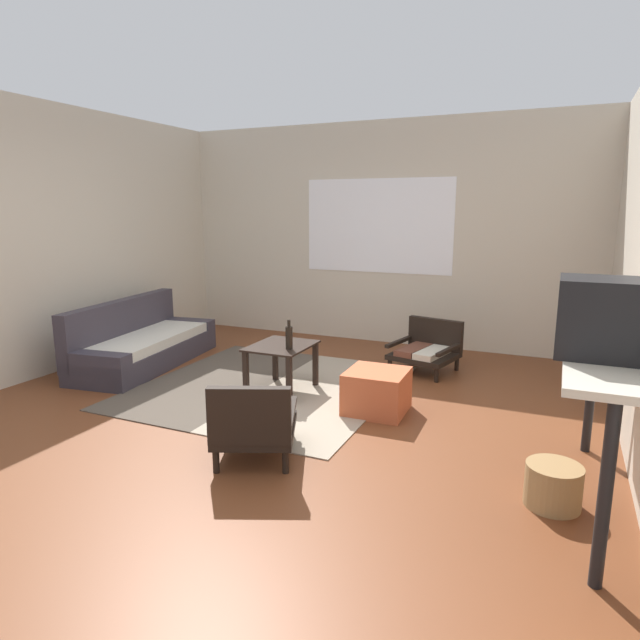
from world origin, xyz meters
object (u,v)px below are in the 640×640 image
Objects in this scene: console_shelf at (603,367)px; glass_bottle at (289,337)px; coffee_table at (282,354)px; clay_vase at (604,318)px; crt_television at (611,318)px; couch at (142,345)px; armchair_striped_foreground at (254,423)px; ottoman_orange at (377,391)px; wicker_basket at (553,485)px; armchair_by_window at (427,348)px.

glass_bottle is at bearing 159.14° from console_shelf.
clay_vase is (2.53, -0.69, 0.67)m from coffee_table.
console_shelf is 3.23× the size of crt_television.
armchair_striped_foreground is (2.29, -1.48, 0.04)m from couch.
wicker_basket is at bearing -35.80° from ottoman_orange.
armchair_by_window is at bearing 49.01° from coffee_table.
ottoman_orange is at bearing 150.68° from console_shelf.
ottoman_orange is 0.95× the size of crt_television.
armchair_by_window is 1.65m from glass_bottle.
console_shelf is (2.53, -1.01, 0.46)m from coffee_table.
glass_bottle is at bearing 106.40° from armchair_striped_foreground.
console_shelf is 5.28× the size of wicker_basket.
wicker_basket is (-0.19, 0.07, -1.00)m from crt_television.
wicker_basket is at bearing -114.52° from clay_vase.
couch is 2.43× the size of armchair_striped_foreground.
console_shelf is (2.04, 0.29, 0.55)m from armchair_striped_foreground.
coffee_table is 2.10× the size of clay_vase.
armchair_by_window is at bearing 118.45° from wicker_basket.
couch reaches higher than coffee_table.
armchair_by_window is at bearing 123.25° from console_shelf.
coffee_table is 2.40× the size of glass_bottle.
armchair_by_window is 2.75× the size of glass_bottle.
console_shelf is (4.34, -1.19, 0.59)m from couch.
crt_television reaches higher than ottoman_orange.
crt_television is (1.46, -2.42, 0.88)m from armchair_by_window.
console_shelf is 2.58m from glass_bottle.
armchair_by_window is 1.41× the size of crt_television.
couch is 7.33× the size of glass_bottle.
armchair_striped_foreground is (0.49, -1.31, -0.09)m from coffee_table.
console_shelf reaches higher than armchair_striped_foreground.
armchair_striped_foreground is 1.29m from glass_bottle.
armchair_by_window is 2.60m from armchair_striped_foreground.
clay_vase reaches higher than couch.
console_shelf is (1.47, -2.24, 0.57)m from armchair_by_window.
glass_bottle is at bearing 155.08° from wicker_basket.
armchair_by_window is at bearing 54.82° from glass_bottle.
crt_television is at bearing -58.80° from armchair_by_window.
wicker_basket is (1.37, -0.99, -0.05)m from ottoman_orange.
crt_television is 1.95× the size of glass_bottle.
clay_vase is (1.47, -1.92, 0.79)m from armchair_by_window.
coffee_table is at bearing 164.65° from clay_vase.
clay_vase is 1.02m from wicker_basket.
ottoman_orange is at bearing -6.38° from couch.
wicker_basket is (4.14, -1.30, -0.10)m from couch.
glass_bottle is at bearing 177.75° from ottoman_orange.
armchair_by_window is 2.74m from console_shelf.
crt_television reaches higher than armchair_by_window.
ottoman_orange is at bearing 145.88° from crt_television.
console_shelf is at bearing -29.32° from ottoman_orange.
console_shelf reaches higher than armchair_by_window.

